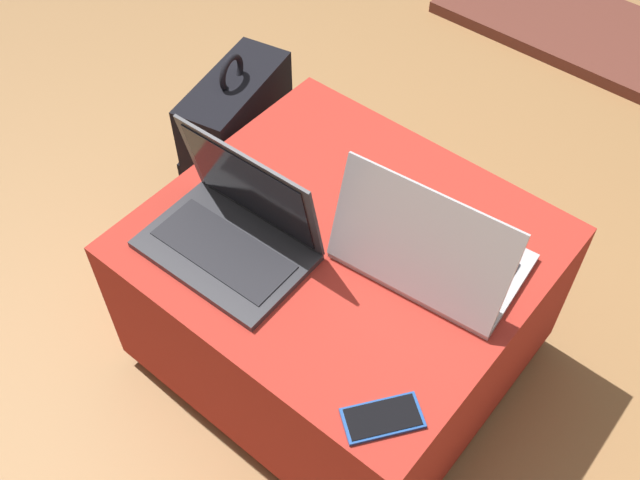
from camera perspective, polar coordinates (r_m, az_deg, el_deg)
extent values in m
plane|color=#9E7042|center=(2.01, 1.46, -8.46)|extent=(14.00, 14.00, 0.00)
cube|color=maroon|center=(1.98, 1.47, -8.08)|extent=(0.79, 0.72, 0.05)
cube|color=#B22D23|center=(1.79, 1.62, -4.15)|extent=(0.83, 0.75, 0.42)
cube|color=#333338|center=(1.60, -7.23, -0.83)|extent=(0.36, 0.24, 0.02)
cube|color=#232328|center=(1.59, -7.40, -0.74)|extent=(0.31, 0.13, 0.00)
cube|color=#333338|center=(1.55, -5.32, 4.10)|extent=(0.35, 0.06, 0.23)
cube|color=black|center=(1.55, -5.44, 3.97)|extent=(0.31, 0.05, 0.20)
cube|color=#B7B7BC|center=(1.60, 8.62, -1.18)|extent=(0.40, 0.28, 0.02)
cube|color=#232328|center=(1.59, 8.77, -0.82)|extent=(0.34, 0.16, 0.00)
cube|color=#B7B7BC|center=(1.45, 7.58, -0.33)|extent=(0.38, 0.11, 0.23)
cube|color=white|center=(1.46, 7.66, -0.25)|extent=(0.34, 0.10, 0.21)
cube|color=#1E4C9E|center=(1.39, 4.78, -13.38)|extent=(0.14, 0.16, 0.01)
cube|color=black|center=(1.38, 4.80, -13.29)|extent=(0.13, 0.14, 0.00)
cube|color=black|center=(2.15, -6.10, 6.81)|extent=(0.22, 0.38, 0.49)
cube|color=black|center=(2.25, -7.87, 5.76)|extent=(0.11, 0.29, 0.22)
torus|color=black|center=(1.97, -6.76, 12.52)|extent=(0.04, 0.10, 0.10)
cube|color=brown|center=(3.11, 22.02, 13.59)|extent=(1.40, 0.50, 0.04)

